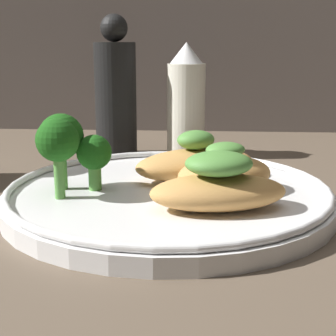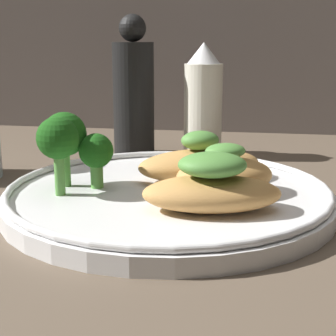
{
  "view_description": "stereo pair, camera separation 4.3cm",
  "coord_description": "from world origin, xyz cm",
  "views": [
    {
      "loc": [
        2.69,
        -41.78,
        13.84
      ],
      "look_at": [
        0.0,
        0.0,
        3.4
      ],
      "focal_mm": 55.0,
      "sensor_mm": 36.0,
      "label": 1
    },
    {
      "loc": [
        6.98,
        -41.29,
        13.84
      ],
      "look_at": [
        0.0,
        0.0,
        3.4
      ],
      "focal_mm": 55.0,
      "sensor_mm": 36.0,
      "label": 2
    }
  ],
  "objects": [
    {
      "name": "pepper_grinder",
      "position": [
        -7.6,
        19.83,
        7.57
      ],
      "size": [
        4.98,
        4.98,
        16.84
      ],
      "color": "black",
      "rests_on": "ground_plane"
    },
    {
      "name": "grilled_meat_front",
      "position": [
        4.08,
        -4.55,
        3.17
      ],
      "size": [
        11.22,
        7.16,
        4.45
      ],
      "color": "tan",
      "rests_on": "plate"
    },
    {
      "name": "grilled_meat_back",
      "position": [
        2.27,
        3.89,
        3.01
      ],
      "size": [
        12.68,
        9.82,
        4.56
      ],
      "color": "tan",
      "rests_on": "plate"
    },
    {
      "name": "ground_plane",
      "position": [
        0.0,
        0.0,
        -0.5
      ],
      "size": [
        180.0,
        180.0,
        1.0
      ],
      "primitive_type": "cube",
      "color": "brown"
    },
    {
      "name": "plate",
      "position": [
        0.0,
        0.0,
        0.99
      ],
      "size": [
        27.77,
        27.77,
        2.0
      ],
      "color": "white",
      "rests_on": "ground_plane"
    },
    {
      "name": "broccoli_bunch",
      "position": [
        -8.23,
        -0.7,
        5.63
      ],
      "size": [
        6.15,
        6.75,
        6.52
      ],
      "color": "#569942",
      "rests_on": "plate"
    },
    {
      "name": "sauce_bottle",
      "position": [
        0.88,
        19.83,
        6.51
      ],
      "size": [
        4.57,
        4.57,
        13.61
      ],
      "color": "silver",
      "rests_on": "ground_plane"
    },
    {
      "name": "grilled_meat_middle",
      "position": [
        4.76,
        0.09,
        3.07
      ],
      "size": [
        9.84,
        8.57,
        4.25
      ],
      "color": "tan",
      "rests_on": "plate"
    }
  ]
}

